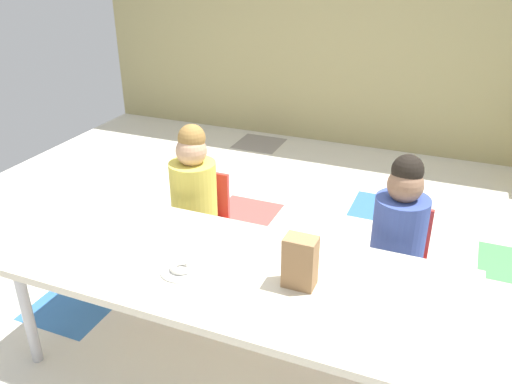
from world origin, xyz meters
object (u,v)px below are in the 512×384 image
craft_table (237,277)px  donut_powdered_on_plate (181,267)px  paper_bag_brown (300,262)px  paper_plate_near_edge (182,270)px  seated_child_middle_seat (400,226)px  seated_child_near_camera (194,188)px

craft_table → donut_powdered_on_plate: size_ratio=19.96×
paper_bag_brown → donut_powdered_on_plate: (-0.49, -0.10, -0.09)m
paper_bag_brown → paper_plate_near_edge: size_ratio=1.22×
seated_child_middle_seat → donut_powdered_on_plate: size_ratio=9.34×
paper_plate_near_edge → paper_bag_brown: bearing=11.4°
seated_child_middle_seat → paper_bag_brown: (-0.31, -0.62, 0.10)m
donut_powdered_on_plate → paper_bag_brown: bearing=11.4°
paper_plate_near_edge → seated_child_middle_seat: bearing=42.1°
paper_plate_near_edge → donut_powdered_on_plate: 0.02m
paper_bag_brown → paper_plate_near_edge: (-0.49, -0.10, -0.11)m
seated_child_middle_seat → seated_child_near_camera: bearing=180.0°
seated_child_middle_seat → paper_plate_near_edge: 1.08m
craft_table → paper_plate_near_edge: paper_plate_near_edge is taller
seated_child_middle_seat → paper_bag_brown: size_ratio=4.17×
craft_table → seated_child_near_camera: 0.82m
seated_child_middle_seat → paper_bag_brown: 0.70m
seated_child_near_camera → seated_child_middle_seat: size_ratio=1.00×
seated_child_near_camera → paper_bag_brown: 1.03m
donut_powdered_on_plate → paper_plate_near_edge: bearing=0.0°
paper_bag_brown → paper_plate_near_edge: 0.51m
seated_child_near_camera → donut_powdered_on_plate: seated_child_near_camera is taller
seated_child_near_camera → paper_bag_brown: size_ratio=4.17×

